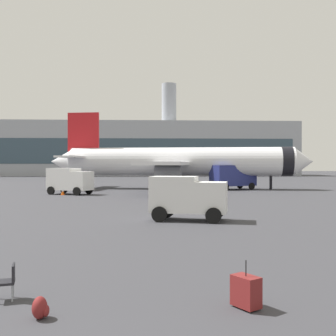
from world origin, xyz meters
name	(u,v)px	position (x,y,z in m)	size (l,w,h in m)	color
airplane_at_gate	(178,162)	(4.26, 51.96, 3.66)	(35.68, 32.35, 10.50)	white
service_truck	(70,180)	(-8.51, 42.26, 1.61)	(5.28, 4.10, 2.90)	white
fuel_truck	(233,176)	(11.28, 50.20, 1.77)	(6.45, 4.70, 3.20)	navy
cargo_van	(188,196)	(2.42, 20.60, 1.45)	(4.76, 3.23, 2.60)	white
safety_cone_near	(216,186)	(9.54, 52.51, 0.32)	(0.44, 0.44, 0.65)	#F2590C
safety_cone_mid	(63,192)	(-9.08, 41.45, 0.37)	(0.44, 0.44, 0.76)	#F2590C
safety_cone_far	(222,198)	(6.66, 32.74, 0.31)	(0.44, 0.44, 0.64)	#F2590C
rolling_suitcase	(246,291)	(2.30, 5.81, 0.39)	(0.68, 0.75, 1.10)	maroon
traveller_backpack	(40,308)	(-2.24, 5.39, 0.23)	(0.36, 0.40, 0.48)	maroon
gate_chair	(8,280)	(-3.35, 6.67, 0.50)	(0.58, 0.58, 0.86)	black
terminal_building	(118,149)	(-8.59, 120.54, 7.93)	(105.20, 18.75, 27.66)	#9EA3AD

